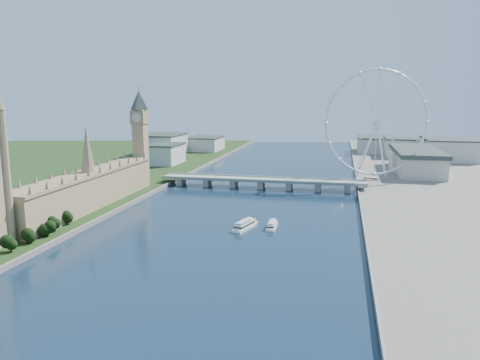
% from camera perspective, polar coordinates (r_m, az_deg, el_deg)
% --- Properties ---
extents(ground, '(2000.00, 2000.00, 0.00)m').
position_cam_1_polar(ground, '(226.11, -10.73, -15.49)').
color(ground, '#192C46').
rests_on(ground, ground).
extents(tree_row, '(8.02, 152.02, 18.71)m').
position_cam_1_polar(tree_row, '(313.62, -27.18, -7.44)').
color(tree_row, black).
rests_on(tree_row, ground).
extents(parliament_range, '(24.00, 200.00, 70.00)m').
position_cam_1_polar(parliament_range, '(421.52, -17.90, -1.06)').
color(parliament_range, tan).
rests_on(parliament_range, ground).
extents(big_ben, '(20.02, 20.02, 110.00)m').
position_cam_1_polar(big_ben, '(511.00, -12.12, 6.55)').
color(big_ben, tan).
rests_on(big_ben, ground).
extents(westminster_bridge, '(220.00, 22.00, 9.50)m').
position_cam_1_polar(westminster_bridge, '(501.93, 2.65, -0.20)').
color(westminster_bridge, gray).
rests_on(westminster_bridge, ground).
extents(london_eye, '(113.60, 39.12, 124.30)m').
position_cam_1_polar(london_eye, '(543.98, 16.35, 6.67)').
color(london_eye, silver).
rests_on(london_eye, ground).
extents(county_hall, '(54.00, 144.00, 35.00)m').
position_cam_1_polar(county_hall, '(631.28, 20.57, 0.70)').
color(county_hall, beige).
rests_on(county_hall, ground).
extents(city_skyline, '(505.00, 280.00, 32.00)m').
position_cam_1_polar(city_skyline, '(752.39, 8.95, 3.97)').
color(city_skyline, beige).
rests_on(city_skyline, ground).
extents(tour_boat_near, '(15.89, 31.55, 6.76)m').
position_cam_1_polar(tour_boat_near, '(348.96, 0.55, -5.98)').
color(tour_boat_near, white).
rests_on(tour_boat_near, ground).
extents(tour_boat_far, '(6.36, 25.13, 5.51)m').
position_cam_1_polar(tour_boat_far, '(352.04, 3.92, -5.86)').
color(tour_boat_far, white).
rests_on(tour_boat_far, ground).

